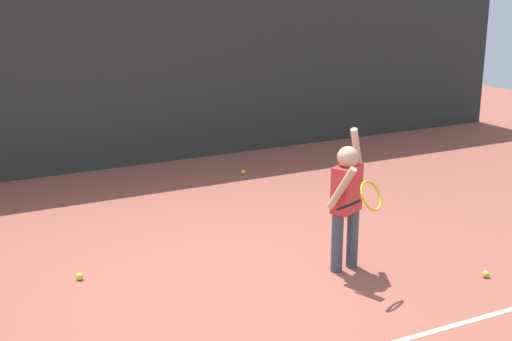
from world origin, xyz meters
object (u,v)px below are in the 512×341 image
Objects in this scene: tennis_ball_0 at (80,276)px; tennis_ball_5 at (243,172)px; tennis_player at (347,197)px; tennis_ball_1 at (486,274)px.

tennis_ball_0 is 1.00× the size of tennis_ball_5.
tennis_player is 20.46× the size of tennis_ball_5.
tennis_ball_0 is at bearing -139.66° from tennis_ball_5.
tennis_ball_5 is (2.83, 2.40, 0.00)m from tennis_ball_0.
tennis_ball_0 is (-2.31, 0.90, -0.69)m from tennis_player.
tennis_ball_0 is at bearing 154.17° from tennis_ball_1.
tennis_ball_5 is at bearing 55.51° from tennis_player.
tennis_player is at bearing -21.27° from tennis_ball_0.
tennis_ball_0 and tennis_ball_1 have the same top height.
tennis_ball_5 is (-0.56, 4.04, 0.00)m from tennis_ball_1.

